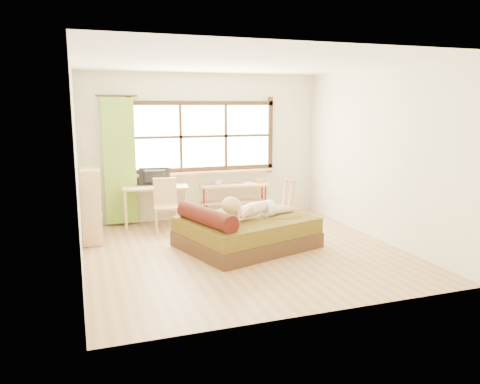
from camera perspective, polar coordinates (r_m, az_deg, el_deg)
name	(u,v)px	position (r m, az deg, el deg)	size (l,w,h in m)	color
floor	(243,251)	(6.97, 0.40, -7.18)	(4.50, 4.50, 0.00)	#9E754C
ceiling	(243,62)	(6.66, 0.43, 15.52)	(4.50, 4.50, 0.00)	white
wall_back	(203,147)	(8.83, -4.48, 5.49)	(4.50, 4.50, 0.00)	silver
wall_front	(320,185)	(4.64, 9.71, 0.83)	(4.50, 4.50, 0.00)	silver
wall_left	(77,167)	(6.31, -19.27, 2.92)	(4.50, 4.50, 0.00)	silver
wall_right	(377,155)	(7.73, 16.40, 4.38)	(4.50, 4.50, 0.00)	silver
window	(204,139)	(8.78, -4.45, 6.51)	(2.80, 0.16, 1.46)	#FFEDBF
curtain	(120,162)	(8.47, -14.47, 3.62)	(0.55, 0.10, 2.20)	olive
bed	(244,231)	(7.09, 0.50, -4.78)	(2.18, 1.94, 0.70)	#361B10
woman	(257,199)	(7.01, 2.10, -0.89)	(1.28, 0.37, 0.55)	#D6A48A
kitten	(198,212)	(6.93, -5.10, -2.46)	(0.28, 0.11, 0.22)	black
desk	(155,191)	(8.44, -10.27, 0.09)	(1.19, 0.67, 0.71)	tan
monitor	(155,177)	(8.45, -10.38, 1.83)	(0.55, 0.07, 0.32)	black
chair	(166,201)	(8.12, -9.06, -1.15)	(0.45, 0.45, 0.89)	tan
pipe_shelf	(235,193)	(8.93, -0.67, -0.10)	(1.32, 0.49, 0.73)	tan
cup	(219,182)	(8.80, -2.62, 1.18)	(0.12, 0.12, 0.09)	gray
book	(244,183)	(8.96, 0.45, 1.11)	(0.17, 0.24, 0.02)	gray
bookshelf	(91,206)	(7.58, -17.65, -1.65)	(0.32, 0.52, 1.16)	tan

